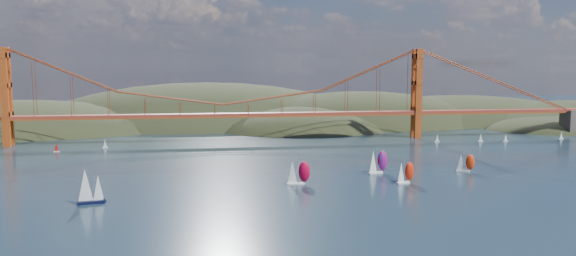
# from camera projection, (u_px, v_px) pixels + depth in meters

# --- Properties ---
(ground) EXTENTS (1200.00, 1200.00, 0.00)m
(ground) POSITION_uv_depth(u_px,v_px,m) (249.00, 229.00, 156.90)
(ground) COLOR black
(ground) RESTS_ON ground
(headlands) EXTENTS (725.00, 225.00, 96.00)m
(headlands) POSITION_uv_depth(u_px,v_px,m) (276.00, 139.00, 438.37)
(headlands) COLOR black
(headlands) RESTS_ON ground
(bridge) EXTENTS (552.00, 12.00, 55.00)m
(bridge) POSITION_uv_depth(u_px,v_px,m) (220.00, 87.00, 329.69)
(bridge) COLOR #973423
(bridge) RESTS_ON ground
(sloop_navy) EXTENTS (8.75, 5.69, 13.02)m
(sloop_navy) POSITION_uv_depth(u_px,v_px,m) (89.00, 187.00, 184.28)
(sloop_navy) COLOR black
(sloop_navy) RESTS_ON ground
(racer_0) EXTENTS (8.87, 3.58, 10.23)m
(racer_0) POSITION_uv_depth(u_px,v_px,m) (298.00, 172.00, 213.51)
(racer_0) COLOR silver
(racer_0) RESTS_ON ground
(racer_1) EXTENTS (8.39, 5.68, 9.39)m
(racer_1) POSITION_uv_depth(u_px,v_px,m) (405.00, 172.00, 215.94)
(racer_1) COLOR white
(racer_1) RESTS_ON ground
(racer_2) EXTENTS (7.65, 4.37, 8.58)m
(racer_2) POSITION_uv_depth(u_px,v_px,m) (465.00, 162.00, 239.35)
(racer_2) COLOR silver
(racer_2) RESTS_ON ground
(racer_rwb) EXTENTS (9.81, 6.44, 10.96)m
(racer_rwb) POSITION_uv_depth(u_px,v_px,m) (378.00, 161.00, 235.15)
(racer_rwb) COLOR silver
(racer_rwb) RESTS_ON ground
(distant_boat_2) EXTENTS (3.00, 2.00, 4.70)m
(distant_boat_2) POSITION_uv_depth(u_px,v_px,m) (56.00, 147.00, 293.51)
(distant_boat_2) COLOR silver
(distant_boat_2) RESTS_ON ground
(distant_boat_3) EXTENTS (3.00, 2.00, 4.70)m
(distant_boat_3) POSITION_uv_depth(u_px,v_px,m) (105.00, 144.00, 306.99)
(distant_boat_3) COLOR silver
(distant_boat_3) RESTS_ON ground
(distant_boat_4) EXTENTS (3.00, 2.00, 4.70)m
(distant_boat_4) POSITION_uv_depth(u_px,v_px,m) (437.00, 138.00, 330.90)
(distant_boat_4) COLOR silver
(distant_boat_4) RESTS_ON ground
(distant_boat_5) EXTENTS (3.00, 2.00, 4.70)m
(distant_boat_5) POSITION_uv_depth(u_px,v_px,m) (481.00, 138.00, 332.14)
(distant_boat_5) COLOR silver
(distant_boat_5) RESTS_ON ground
(distant_boat_6) EXTENTS (3.00, 2.00, 4.70)m
(distant_boat_6) POSITION_uv_depth(u_px,v_px,m) (506.00, 138.00, 332.17)
(distant_boat_6) COLOR silver
(distant_boat_6) RESTS_ON ground
(distant_boat_7) EXTENTS (3.00, 2.00, 4.70)m
(distant_boat_7) POSITION_uv_depth(u_px,v_px,m) (561.00, 135.00, 343.00)
(distant_boat_7) COLOR silver
(distant_boat_7) RESTS_ON ground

